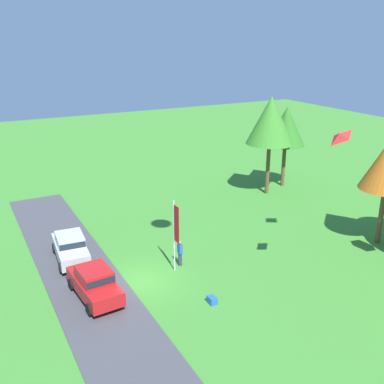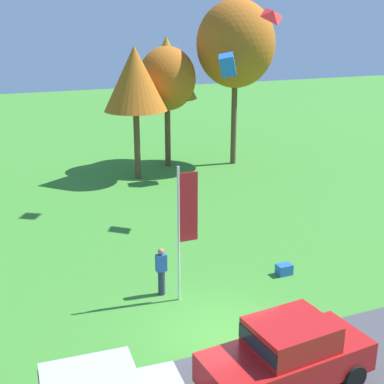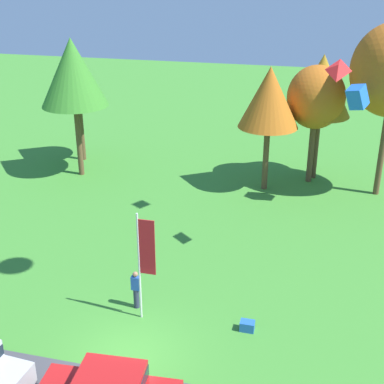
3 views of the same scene
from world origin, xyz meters
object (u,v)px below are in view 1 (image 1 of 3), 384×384
tree_left_of_center (286,127)px  kite_diamond_trailing_tail (339,136)px  person_watching_sky (180,253)px  tree_right_of_center (271,120)px  car_sedan_near_entrance (70,247)px  cooler_box (212,300)px  flag_banner (176,228)px  car_sedan_far_end (95,282)px

tree_left_of_center → kite_diamond_trailing_tail: size_ratio=7.63×
person_watching_sky → tree_right_of_center: bearing=123.0°
car_sedan_near_entrance → person_watching_sky: size_ratio=2.64×
tree_left_of_center → kite_diamond_trailing_tail: kite_diamond_trailing_tail is taller
cooler_box → tree_right_of_center: bearing=134.2°
person_watching_sky → flag_banner: flag_banner is taller
cooler_box → person_watching_sky: bearing=175.3°
person_watching_sky → cooler_box: person_watching_sky is taller
person_watching_sky → cooler_box: bearing=-4.7°
person_watching_sky → flag_banner: bearing=-42.5°
tree_right_of_center → car_sedan_far_end: bearing=-62.8°
tree_right_of_center → kite_diamond_trailing_tail: 17.97m
car_sedan_near_entrance → kite_diamond_trailing_tail: (11.03, 11.25, 8.22)m
tree_left_of_center → car_sedan_near_entrance: bearing=-75.0°
cooler_box → kite_diamond_trailing_tail: size_ratio=0.56×
car_sedan_near_entrance → kite_diamond_trailing_tail: 17.77m
tree_right_of_center → kite_diamond_trailing_tail: bearing=-27.1°
tree_left_of_center → tree_right_of_center: (1.12, -2.76, 0.98)m
person_watching_sky → cooler_box: 4.76m
tree_right_of_center → flag_banner: tree_right_of_center is taller
tree_left_of_center → cooler_box: 22.66m
car_sedan_near_entrance → tree_right_of_center: bearing=104.0°
car_sedan_near_entrance → cooler_box: car_sedan_near_entrance is taller
tree_left_of_center → flag_banner: 19.90m
car_sedan_far_end → tree_left_of_center: 25.07m
car_sedan_near_entrance → car_sedan_far_end: same height
person_watching_sky → kite_diamond_trailing_tail: kite_diamond_trailing_tail is taller
car_sedan_far_end → tree_right_of_center: (-9.88, 19.26, 5.78)m
tree_left_of_center → kite_diamond_trailing_tail: (16.97, -10.86, 3.42)m
car_sedan_near_entrance → tree_left_of_center: bearing=105.0°
flag_banner → car_sedan_near_entrance: bearing=-129.7°
tree_left_of_center → flag_banner: size_ratio=1.65×
car_sedan_far_end → kite_diamond_trailing_tail: kite_diamond_trailing_tail is taller
cooler_box → kite_diamond_trailing_tail: (2.49, 5.64, 9.06)m
tree_right_of_center → flag_banner: bearing=-56.3°
tree_left_of_center → cooler_box: tree_left_of_center is taller
car_sedan_far_end → cooler_box: 6.57m
flag_banner → tree_left_of_center: bearing=122.0°
person_watching_sky → flag_banner: size_ratio=0.37×
car_sedan_near_entrance → tree_right_of_center: (-4.81, 19.36, 5.78)m
person_watching_sky → tree_right_of_center: 17.00m
tree_right_of_center → tree_left_of_center: bearing=112.1°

